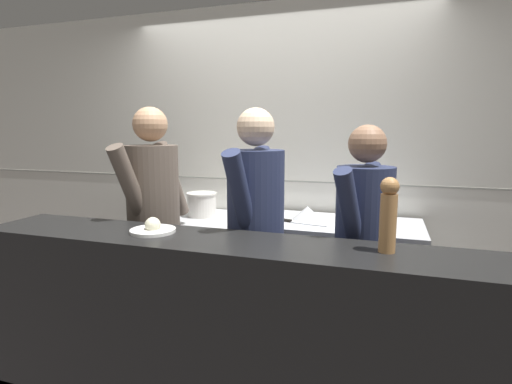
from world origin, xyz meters
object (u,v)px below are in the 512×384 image
Objects in this scene: stock_pot at (202,204)px; oven_range at (209,269)px; chef_head_cook at (154,221)px; chef_line at (363,249)px; chef_sous at (256,233)px; chefs_knife at (297,222)px; pepper_mill at (388,213)px; mixing_bowl_steel at (307,213)px; plated_dish_main at (153,229)px.

oven_range is at bearing -29.58° from stock_pot.
stock_pot is 0.14× the size of chef_head_cook.
chef_line reaches higher than oven_range.
oven_range is at bearing 139.47° from chef_sous.
chefs_knife is 1.13m from pepper_mill.
pepper_mill reaches higher than mixing_bowl_steel.
chef_line is at bearing -54.14° from mixing_bowl_steel.
plated_dish_main is 0.15× the size of chef_line.
plated_dish_main is at bearing -132.92° from chef_sous.
stock_pot is 1.46m from chef_line.
plated_dish_main is 1.20m from chef_line.
oven_range is 0.90m from chefs_knife.
plated_dish_main reaches higher than chefs_knife.
pepper_mill is (0.61, -0.91, 0.29)m from chefs_knife.
chef_head_cook is at bearing -95.53° from stock_pot.
stock_pot is 0.85m from chefs_knife.
mixing_bowl_steel is at bearing 145.31° from chef_line.
stock_pot reaches higher than oven_range.
pepper_mill reaches higher than plated_dish_main.
chef_head_cook is 0.75m from chef_sous.
stock_pot reaches higher than mixing_bowl_steel.
oven_range is 0.79m from chef_head_cook.
chef_head_cook is (-0.29, 0.46, -0.08)m from plated_dish_main.
chefs_knife is at bearing 124.08° from pepper_mill.
chefs_knife reaches higher than oven_range.
chefs_knife is 0.54m from chef_sous.
pepper_mill is 0.20× the size of chef_head_cook.
oven_range is 0.52× the size of chef_head_cook.
chef_head_cook reaches higher than oven_range.
plated_dish_main is (0.23, -1.08, 0.07)m from stock_pot.
oven_range is 0.56× the size of chef_line.
chef_sous is (0.46, 0.41, -0.09)m from plated_dish_main.
oven_range is 1.87m from pepper_mill.
chef_sous is at bearing 2.86° from chef_head_cook.
mixing_bowl_steel is at bearing 73.94° from chefs_knife.
chef_head_cook reaches higher than plated_dish_main.
chefs_knife is at bearing -8.38° from oven_range.
plated_dish_main is at bearing -179.07° from pepper_mill.
stock_pot is 0.65× the size of chefs_knife.
pepper_mill is at bearing -36.28° from stock_pot.
chef_sous reaches higher than chefs_knife.
chef_head_cook is (-1.51, 0.44, -0.24)m from pepper_mill.
chefs_knife is 0.22× the size of chef_head_cook.
oven_range is 3.61× the size of stock_pot.
chef_head_cook is at bearing -160.38° from chef_line.
stock_pot is at bearing 143.72° from pepper_mill.
chef_head_cook is 1.08× the size of chef_line.
chefs_knife is 0.22× the size of chef_sous.
mixing_bowl_steel is 0.13× the size of chef_sous.
chef_head_cook reaches higher than chef_line.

